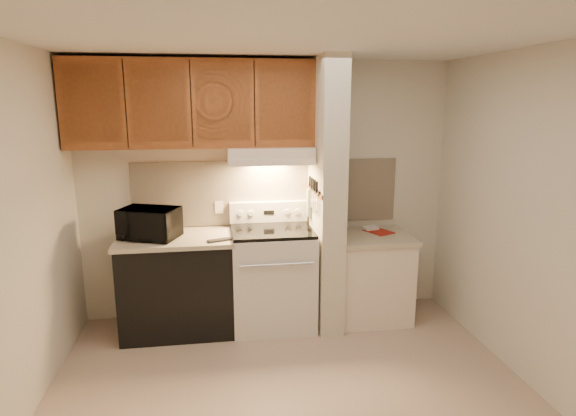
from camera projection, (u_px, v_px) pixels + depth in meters
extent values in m
plane|color=#BDA38F|center=(291.00, 393.00, 3.56)|extent=(3.60, 3.60, 0.00)
plane|color=white|center=(292.00, 37.00, 3.02)|extent=(3.60, 3.60, 0.00)
cube|color=beige|center=(268.00, 190.00, 4.73)|extent=(3.60, 2.50, 0.02)
cube|color=beige|center=(9.00, 241.00, 3.02)|extent=(0.02, 3.00, 2.50)
cube|color=beige|center=(532.00, 220.00, 3.55)|extent=(0.02, 3.00, 2.50)
cube|color=#F3DFC0|center=(268.00, 192.00, 4.73)|extent=(2.60, 0.02, 0.63)
cube|color=silver|center=(272.00, 279.00, 4.57)|extent=(0.76, 0.65, 0.92)
cube|color=black|center=(277.00, 287.00, 4.26)|extent=(0.50, 0.01, 0.30)
cylinder|color=silver|center=(277.00, 265.00, 4.17)|extent=(0.65, 0.02, 0.02)
cube|color=black|center=(272.00, 230.00, 4.47)|extent=(0.74, 0.64, 0.03)
cube|color=silver|center=(269.00, 212.00, 4.72)|extent=(0.76, 0.08, 0.20)
cube|color=black|center=(269.00, 212.00, 4.68)|extent=(0.10, 0.01, 0.04)
cylinder|color=silver|center=(240.00, 214.00, 4.64)|extent=(0.05, 0.02, 0.05)
cylinder|color=silver|center=(251.00, 213.00, 4.65)|extent=(0.05, 0.02, 0.05)
cylinder|color=silver|center=(287.00, 212.00, 4.70)|extent=(0.05, 0.02, 0.05)
cylinder|color=silver|center=(297.00, 212.00, 4.72)|extent=(0.05, 0.02, 0.05)
cube|color=black|center=(178.00, 286.00, 4.46)|extent=(1.00, 0.63, 0.87)
cube|color=beige|center=(176.00, 239.00, 4.36)|extent=(1.04, 0.67, 0.04)
cube|color=black|center=(220.00, 240.00, 4.22)|extent=(0.24, 0.14, 0.02)
cylinder|color=#245C50|center=(143.00, 226.00, 4.51)|extent=(0.10, 0.10, 0.11)
cube|color=#F4E3D1|center=(219.00, 207.00, 4.67)|extent=(0.08, 0.01, 0.12)
imported|color=black|center=(149.00, 223.00, 4.28)|extent=(0.58, 0.49, 0.27)
cube|color=beige|center=(326.00, 196.00, 4.47)|extent=(0.22, 0.70, 2.50)
cube|color=brown|center=(314.00, 191.00, 4.44)|extent=(0.01, 0.70, 0.04)
cube|color=black|center=(315.00, 190.00, 4.39)|extent=(0.02, 0.42, 0.04)
cube|color=silver|center=(317.00, 204.00, 4.26)|extent=(0.01, 0.03, 0.16)
cylinder|color=black|center=(317.00, 187.00, 4.23)|extent=(0.02, 0.02, 0.10)
cube|color=silver|center=(315.00, 203.00, 4.33)|extent=(0.01, 0.04, 0.18)
cylinder|color=black|center=(315.00, 185.00, 4.31)|extent=(0.02, 0.02, 0.10)
cube|color=silver|center=(313.00, 203.00, 4.41)|extent=(0.01, 0.04, 0.20)
cylinder|color=black|center=(314.00, 184.00, 4.37)|extent=(0.02, 0.02, 0.10)
cube|color=silver|center=(312.00, 199.00, 4.47)|extent=(0.01, 0.04, 0.16)
cylinder|color=black|center=(312.00, 183.00, 4.44)|extent=(0.02, 0.02, 0.10)
cube|color=silver|center=(310.00, 198.00, 4.57)|extent=(0.01, 0.04, 0.18)
cylinder|color=black|center=(310.00, 181.00, 4.54)|extent=(0.02, 0.02, 0.10)
cube|color=slate|center=(309.00, 202.00, 4.64)|extent=(0.03, 0.11, 0.26)
cube|color=#F4E3D1|center=(370.00, 279.00, 4.72)|extent=(0.70, 0.60, 0.81)
cube|color=beige|center=(372.00, 237.00, 4.63)|extent=(0.74, 0.64, 0.04)
cube|color=#A62014|center=(379.00, 232.00, 4.73)|extent=(0.29, 0.32, 0.01)
cube|color=white|center=(371.00, 228.00, 4.80)|extent=(0.16, 0.13, 0.04)
cube|color=#F4E3D1|center=(270.00, 155.00, 4.44)|extent=(0.78, 0.44, 0.15)
cube|color=#F4E3D1|center=(273.00, 162.00, 4.25)|extent=(0.78, 0.04, 0.06)
cube|color=brown|center=(192.00, 104.00, 4.28)|extent=(2.18, 0.33, 0.77)
cube|color=brown|center=(92.00, 104.00, 4.01)|extent=(0.46, 0.01, 0.63)
cube|color=black|center=(125.00, 104.00, 4.05)|extent=(0.01, 0.01, 0.73)
cube|color=brown|center=(159.00, 104.00, 4.09)|extent=(0.46, 0.01, 0.63)
cube|color=black|center=(191.00, 104.00, 4.13)|extent=(0.01, 0.01, 0.73)
cube|color=brown|center=(223.00, 104.00, 4.17)|extent=(0.46, 0.01, 0.63)
cube|color=black|center=(255.00, 104.00, 4.21)|extent=(0.01, 0.01, 0.73)
cube|color=brown|center=(285.00, 104.00, 4.25)|extent=(0.46, 0.01, 0.63)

